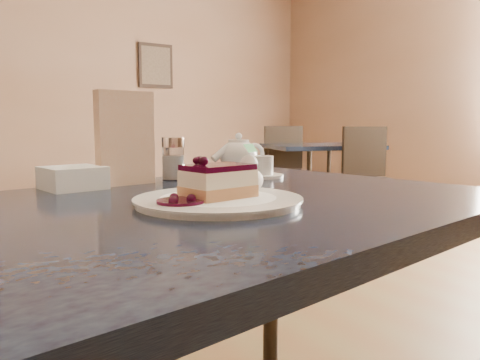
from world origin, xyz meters
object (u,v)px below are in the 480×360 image
dessert_plate (218,201)px  bg_table_far_right (319,213)px  main_table (202,242)px  cheesecake_slice (218,181)px  tea_set (243,159)px

dessert_plate → bg_table_far_right: 3.52m
main_table → bg_table_far_right: bearing=34.7°
main_table → dessert_plate: bearing=-90.0°
cheesecake_slice → bg_table_far_right: size_ratio=0.08×
main_table → tea_set: tea_set is taller
dessert_plate → bg_table_far_right: bearing=44.6°
cheesecake_slice → tea_set: bearing=42.7°
main_table → cheesecake_slice: cheesecake_slice is taller
cheesecake_slice → bg_table_far_right: cheesecake_slice is taller
bg_table_far_right → main_table: bearing=-117.8°
tea_set → bg_table_far_right: (2.16, 2.04, -0.71)m
dessert_plate → tea_set: bearing=51.9°
dessert_plate → cheesecake_slice: bearing=-179.6°
dessert_plate → cheesecake_slice: (-0.00, -0.00, 0.03)m
cheesecake_slice → dessert_plate: bearing=-8.8°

